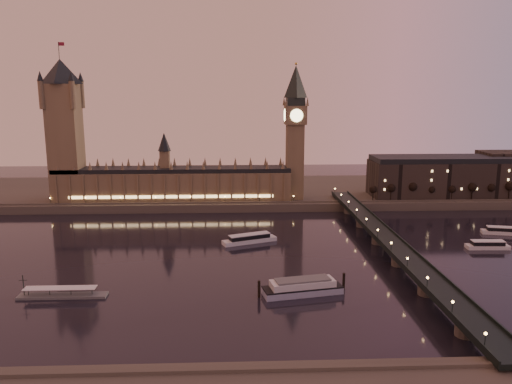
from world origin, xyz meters
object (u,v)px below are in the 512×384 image
cruise_boat_b (503,231)px  moored_barge (303,287)px  pontoon_pier (62,294)px  cruise_boat_a (250,239)px

cruise_boat_b → moored_barge: (-139.32, -89.59, 1.06)m
cruise_boat_b → pontoon_pier: size_ratio=0.70×
cruise_boat_b → pontoon_pier: (-244.81, -88.74, -1.00)m
cruise_boat_a → cruise_boat_b: 161.02m
moored_barge → pontoon_pier: size_ratio=1.05×
pontoon_pier → cruise_boat_b: bearing=19.9°
moored_barge → pontoon_pier: 105.51m
cruise_boat_b → pontoon_pier: pontoon_pier is taller
cruise_boat_a → moored_barge: moored_barge is taller
cruise_boat_a → cruise_boat_b: (160.62, 11.47, -0.22)m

